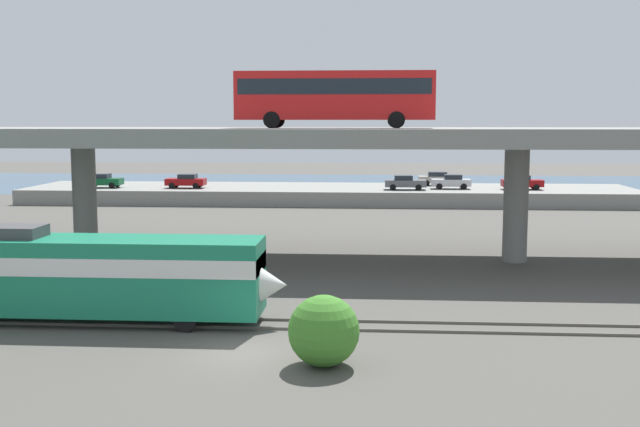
{
  "coord_description": "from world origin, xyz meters",
  "views": [
    {
      "loc": [
        4.94,
        -28.04,
        8.71
      ],
      "look_at": [
        1.91,
        14.45,
        3.56
      ],
      "focal_mm": 43.46,
      "sensor_mm": 36.0,
      "label": 1
    }
  ],
  "objects_px": {
    "train_locomotive": "(96,272)",
    "parked_car_3": "(439,178)",
    "parked_car_2": "(103,180)",
    "parked_car_5": "(522,182)",
    "transit_bus_on_overpass": "(335,94)",
    "parked_car_1": "(451,182)",
    "parked_car_0": "(405,182)",
    "parked_car_4": "(186,181)"
  },
  "relations": [
    {
      "from": "train_locomotive",
      "to": "parked_car_3",
      "type": "height_order",
      "value": "train_locomotive"
    },
    {
      "from": "parked_car_2",
      "to": "parked_car_5",
      "type": "distance_m",
      "value": 44.25
    },
    {
      "from": "transit_bus_on_overpass",
      "to": "parked_car_2",
      "type": "height_order",
      "value": "transit_bus_on_overpass"
    },
    {
      "from": "train_locomotive",
      "to": "parked_car_1",
      "type": "height_order",
      "value": "train_locomotive"
    },
    {
      "from": "parked_car_0",
      "to": "parked_car_3",
      "type": "distance_m",
      "value": 6.86
    },
    {
      "from": "transit_bus_on_overpass",
      "to": "parked_car_0",
      "type": "relative_size",
      "value": 2.84
    },
    {
      "from": "parked_car_1",
      "to": "parked_car_5",
      "type": "height_order",
      "value": "same"
    },
    {
      "from": "parked_car_1",
      "to": "parked_car_4",
      "type": "distance_m",
      "value": 28.01
    },
    {
      "from": "parked_car_0",
      "to": "parked_car_5",
      "type": "xyz_separation_m",
      "value": [
        12.12,
        1.18,
        -0.0
      ]
    },
    {
      "from": "parked_car_3",
      "to": "parked_car_2",
      "type": "bearing_deg",
      "value": -171.47
    },
    {
      "from": "transit_bus_on_overpass",
      "to": "parked_car_1",
      "type": "height_order",
      "value": "transit_bus_on_overpass"
    },
    {
      "from": "transit_bus_on_overpass",
      "to": "parked_car_5",
      "type": "relative_size",
      "value": 2.87
    },
    {
      "from": "parked_car_4",
      "to": "parked_car_5",
      "type": "xyz_separation_m",
      "value": [
        35.23,
        0.82,
        -0.0
      ]
    },
    {
      "from": "train_locomotive",
      "to": "parked_car_3",
      "type": "xyz_separation_m",
      "value": [
        19.03,
        53.85,
        0.12
      ]
    },
    {
      "from": "transit_bus_on_overpass",
      "to": "parked_car_1",
      "type": "bearing_deg",
      "value": 73.02
    },
    {
      "from": "parked_car_4",
      "to": "transit_bus_on_overpass",
      "type": "bearing_deg",
      "value": 117.85
    },
    {
      "from": "parked_car_0",
      "to": "parked_car_1",
      "type": "height_order",
      "value": "same"
    },
    {
      "from": "parked_car_3",
      "to": "parked_car_4",
      "type": "distance_m",
      "value": 27.55
    },
    {
      "from": "train_locomotive",
      "to": "parked_car_2",
      "type": "distance_m",
      "value": 51.35
    },
    {
      "from": "train_locomotive",
      "to": "parked_car_0",
      "type": "relative_size",
      "value": 4.04
    },
    {
      "from": "parked_car_2",
      "to": "parked_car_4",
      "type": "relative_size",
      "value": 0.97
    },
    {
      "from": "transit_bus_on_overpass",
      "to": "parked_car_3",
      "type": "bearing_deg",
      "value": 76.12
    },
    {
      "from": "train_locomotive",
      "to": "parked_car_1",
      "type": "relative_size",
      "value": 4.21
    },
    {
      "from": "train_locomotive",
      "to": "parked_car_4",
      "type": "height_order",
      "value": "train_locomotive"
    },
    {
      "from": "parked_car_0",
      "to": "transit_bus_on_overpass",
      "type": "bearing_deg",
      "value": -99.62
    },
    {
      "from": "parked_car_1",
      "to": "parked_car_2",
      "type": "xyz_separation_m",
      "value": [
        -37.0,
        -1.19,
        0.0
      ]
    },
    {
      "from": "train_locomotive",
      "to": "parked_car_5",
      "type": "xyz_separation_m",
      "value": [
        27.21,
        49.42,
        0.12
      ]
    },
    {
      "from": "parked_car_0",
      "to": "parked_car_2",
      "type": "distance_m",
      "value": 32.11
    },
    {
      "from": "parked_car_5",
      "to": "parked_car_0",
      "type": "bearing_deg",
      "value": -174.45
    },
    {
      "from": "parked_car_2",
      "to": "parked_car_5",
      "type": "relative_size",
      "value": 0.96
    },
    {
      "from": "parked_car_5",
      "to": "parked_car_4",
      "type": "bearing_deg",
      "value": -178.67
    },
    {
      "from": "transit_bus_on_overpass",
      "to": "parked_car_2",
      "type": "xyz_separation_m",
      "value": [
        -26.55,
        33.04,
        -7.98
      ]
    },
    {
      "from": "parked_car_4",
      "to": "parked_car_3",
      "type": "bearing_deg",
      "value": -169.0
    },
    {
      "from": "transit_bus_on_overpass",
      "to": "parked_car_3",
      "type": "xyz_separation_m",
      "value": [
        9.5,
        38.45,
        -7.98
      ]
    },
    {
      "from": "parked_car_0",
      "to": "parked_car_4",
      "type": "xyz_separation_m",
      "value": [
        -23.1,
        0.36,
        0.0
      ]
    },
    {
      "from": "parked_car_1",
      "to": "parked_car_4",
      "type": "height_order",
      "value": "same"
    },
    {
      "from": "train_locomotive",
      "to": "parked_car_1",
      "type": "bearing_deg",
      "value": 68.08
    },
    {
      "from": "parked_car_4",
      "to": "parked_car_1",
      "type": "bearing_deg",
      "value": -177.87
    },
    {
      "from": "train_locomotive",
      "to": "parked_car_4",
      "type": "bearing_deg",
      "value": 99.37
    },
    {
      "from": "parked_car_0",
      "to": "parked_car_1",
      "type": "relative_size",
      "value": 1.04
    },
    {
      "from": "parked_car_1",
      "to": "parked_car_3",
      "type": "relative_size",
      "value": 0.88
    },
    {
      "from": "transit_bus_on_overpass",
      "to": "parked_car_5",
      "type": "distance_m",
      "value": 39.16
    }
  ]
}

